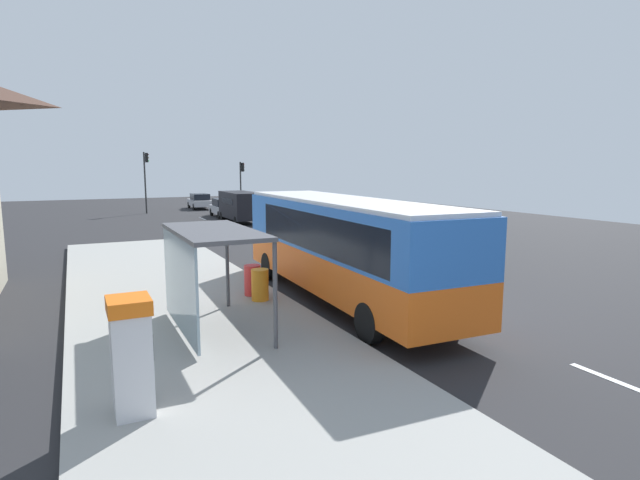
% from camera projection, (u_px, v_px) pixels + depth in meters
% --- Properties ---
extents(ground_plane, '(56.00, 92.00, 0.04)m').
position_uv_depth(ground_plane, '(262.00, 245.00, 27.43)').
color(ground_plane, '#262628').
extents(sidewalk_platform, '(6.20, 30.00, 0.18)m').
position_uv_depth(sidewalk_platform, '(190.00, 316.00, 13.97)').
color(sidewalk_platform, '#999993').
rests_on(sidewalk_platform, ground).
extents(lane_stripe_seg_0, '(0.16, 2.20, 0.01)m').
position_uv_depth(lane_stripe_seg_0, '(622.00, 384.00, 9.77)').
color(lane_stripe_seg_0, silver).
rests_on(lane_stripe_seg_0, ground).
extents(lane_stripe_seg_1, '(0.16, 2.20, 0.01)m').
position_uv_depth(lane_stripe_seg_1, '(450.00, 316.00, 14.21)').
color(lane_stripe_seg_1, silver).
rests_on(lane_stripe_seg_1, ground).
extents(lane_stripe_seg_2, '(0.16, 2.20, 0.01)m').
position_uv_depth(lane_stripe_seg_2, '(360.00, 280.00, 18.66)').
color(lane_stripe_seg_2, silver).
rests_on(lane_stripe_seg_2, ground).
extents(lane_stripe_seg_3, '(0.16, 2.20, 0.01)m').
position_uv_depth(lane_stripe_seg_3, '(304.00, 259.00, 23.10)').
color(lane_stripe_seg_3, silver).
rests_on(lane_stripe_seg_3, ground).
extents(lane_stripe_seg_4, '(0.16, 2.20, 0.01)m').
position_uv_depth(lane_stripe_seg_4, '(266.00, 244.00, 27.54)').
color(lane_stripe_seg_4, silver).
rests_on(lane_stripe_seg_4, ground).
extents(lane_stripe_seg_5, '(0.16, 2.20, 0.01)m').
position_uv_depth(lane_stripe_seg_5, '(239.00, 233.00, 31.98)').
color(lane_stripe_seg_5, silver).
rests_on(lane_stripe_seg_5, ground).
extents(lane_stripe_seg_6, '(0.16, 2.20, 0.01)m').
position_uv_depth(lane_stripe_seg_6, '(219.00, 225.00, 36.42)').
color(lane_stripe_seg_6, silver).
rests_on(lane_stripe_seg_6, ground).
extents(lane_stripe_seg_7, '(0.16, 2.20, 0.01)m').
position_uv_depth(lane_stripe_seg_7, '(203.00, 219.00, 40.86)').
color(lane_stripe_seg_7, silver).
rests_on(lane_stripe_seg_7, ground).
extents(bus, '(2.91, 11.09, 3.21)m').
position_uv_depth(bus, '(342.00, 243.00, 15.58)').
color(bus, orange).
rests_on(bus, ground).
extents(white_van, '(2.09, 5.23, 2.30)m').
position_uv_depth(white_van, '(240.00, 205.00, 37.93)').
color(white_van, black).
rests_on(white_van, ground).
extents(sedan_near, '(1.98, 4.47, 1.52)m').
position_uv_depth(sedan_near, '(225.00, 207.00, 42.25)').
color(sedan_near, '#B7B7BC').
rests_on(sedan_near, ground).
extents(sedan_far, '(1.99, 4.47, 1.52)m').
position_uv_depth(sedan_far, '(200.00, 201.00, 50.39)').
color(sedan_far, '#B7B7BC').
rests_on(sedan_far, ground).
extents(ticket_machine, '(0.66, 0.76, 1.94)m').
position_uv_depth(ticket_machine, '(131.00, 355.00, 8.13)').
color(ticket_machine, silver).
rests_on(ticket_machine, sidewalk_platform).
extents(recycling_bin_orange, '(0.52, 0.52, 0.95)m').
position_uv_depth(recycling_bin_orange, '(260.00, 285.00, 15.18)').
color(recycling_bin_orange, orange).
rests_on(recycling_bin_orange, sidewalk_platform).
extents(recycling_bin_red, '(0.52, 0.52, 0.95)m').
position_uv_depth(recycling_bin_red, '(253.00, 280.00, 15.80)').
color(recycling_bin_red, red).
rests_on(recycling_bin_red, sidewalk_platform).
extents(traffic_light_near_side, '(0.49, 0.28, 4.64)m').
position_uv_depth(traffic_light_near_side, '(242.00, 178.00, 48.09)').
color(traffic_light_near_side, '#2D2D2D').
rests_on(traffic_light_near_side, ground).
extents(traffic_light_far_side, '(0.49, 0.28, 5.48)m').
position_uv_depth(traffic_light_far_side, '(146.00, 173.00, 44.97)').
color(traffic_light_far_side, '#2D2D2D').
rests_on(traffic_light_far_side, ground).
extents(bus_shelter, '(1.80, 4.00, 2.50)m').
position_uv_depth(bus_shelter, '(201.00, 254.00, 12.12)').
color(bus_shelter, '#4C4C51').
rests_on(bus_shelter, sidewalk_platform).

